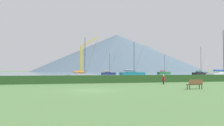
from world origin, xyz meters
TOP-DOWN VIEW (x-y plane):
  - ground_plane at (0.00, 0.00)m, footprint 1000.00×1000.00m
  - harbor_water at (0.00, 137.00)m, footprint 320.00×246.00m
  - hedge_line at (0.00, 11.00)m, footprint 80.00×1.20m
  - sailboat_slip_0 at (36.27, 25.29)m, footprint 8.88×3.32m
  - sailboat_slip_1 at (17.19, 70.42)m, footprint 7.17×2.93m
  - sailboat_slip_2 at (47.38, 77.47)m, footprint 7.95×3.65m
  - sailboat_slip_3 at (49.96, 52.49)m, footprint 7.85×3.83m
  - sailboat_slip_4 at (19.30, 44.47)m, footprint 9.29×3.70m
  - sailboat_slip_5 at (1.95, 28.28)m, footprint 7.39×3.47m
  - park_bench_near_path at (10.11, -0.95)m, footprint 1.68×0.64m
  - person_seated_viewer at (10.49, 6.38)m, footprint 0.36×0.57m
  - dock_crane at (4.77, 61.71)m, footprint 7.32×2.00m
  - distant_hill_west_ridge at (77.20, 283.15)m, footprint 246.44×246.44m
  - distant_hill_central_peak at (164.80, 379.28)m, footprint 196.59×196.59m

SIDE VIEW (x-z plane):
  - ground_plane at x=0.00m, z-range 0.00..0.00m
  - harbor_water at x=0.00m, z-range 0.00..0.00m
  - park_bench_near_path at x=10.11m, z-range 0.06..1.01m
  - hedge_line at x=0.00m, z-range 0.00..1.13m
  - sailboat_slip_1 at x=17.19m, z-range -4.18..5.36m
  - sailboat_slip_5 at x=1.95m, z-range -4.06..5.27m
  - sailboat_slip_2 at x=47.38m, z-range -4.28..5.58m
  - sailboat_slip_3 at x=49.96m, z-range -4.94..6.25m
  - person_seated_viewer at x=10.49m, z-range 0.06..1.31m
  - sailboat_slip_0 at x=36.27m, z-range -5.25..6.72m
  - sailboat_slip_4 at x=19.30m, z-range -4.82..6.33m
  - dock_crane at x=4.77m, z-range -2.60..12.53m
  - distant_hill_central_peak at x=164.80m, z-range 0.00..53.63m
  - distant_hill_west_ridge at x=77.20m, z-range 0.00..55.79m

